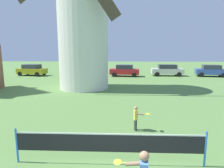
{
  "coord_description": "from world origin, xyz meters",
  "views": [
    {
      "loc": [
        -0.09,
        -3.27,
        3.4
      ],
      "look_at": [
        -0.39,
        4.11,
        2.14
      ],
      "focal_mm": 30.96,
      "sensor_mm": 36.0,
      "label": 1
    }
  ],
  "objects_px": {
    "parked_car_blue": "(211,71)",
    "tennis_net": "(109,143)",
    "parked_car_green": "(79,70)",
    "player_far": "(136,117)",
    "windmill": "(83,9)",
    "parked_car_mustard": "(32,70)",
    "parked_car_red": "(125,70)",
    "parked_car_cream": "(167,70)"
  },
  "relations": [
    {
      "from": "parked_car_red",
      "to": "parked_car_cream",
      "type": "height_order",
      "value": "same"
    },
    {
      "from": "player_far",
      "to": "parked_car_green",
      "type": "height_order",
      "value": "parked_car_green"
    },
    {
      "from": "player_far",
      "to": "parked_car_green",
      "type": "relative_size",
      "value": 0.27
    },
    {
      "from": "windmill",
      "to": "tennis_net",
      "type": "relative_size",
      "value": 2.61
    },
    {
      "from": "tennis_net",
      "to": "parked_car_blue",
      "type": "distance_m",
      "value": 24.5
    },
    {
      "from": "windmill",
      "to": "player_far",
      "type": "bearing_deg",
      "value": -67.28
    },
    {
      "from": "parked_car_cream",
      "to": "parked_car_green",
      "type": "bearing_deg",
      "value": -179.79
    },
    {
      "from": "parked_car_mustard",
      "to": "parked_car_blue",
      "type": "xyz_separation_m",
      "value": [
        24.56,
        -0.0,
        0.0
      ]
    },
    {
      "from": "parked_car_red",
      "to": "player_far",
      "type": "bearing_deg",
      "value": -89.79
    },
    {
      "from": "windmill",
      "to": "tennis_net",
      "type": "xyz_separation_m",
      "value": [
        2.99,
        -12.17,
        -6.3
      ]
    },
    {
      "from": "parked_car_green",
      "to": "player_far",
      "type": "bearing_deg",
      "value": -71.06
    },
    {
      "from": "windmill",
      "to": "parked_car_mustard",
      "type": "distance_m",
      "value": 14.04
    },
    {
      "from": "player_far",
      "to": "parked_car_blue",
      "type": "height_order",
      "value": "parked_car_blue"
    },
    {
      "from": "tennis_net",
      "to": "parked_car_red",
      "type": "xyz_separation_m",
      "value": [
        0.96,
        20.77,
        0.12
      ]
    },
    {
      "from": "parked_car_red",
      "to": "tennis_net",
      "type": "bearing_deg",
      "value": -92.64
    },
    {
      "from": "tennis_net",
      "to": "parked_car_mustard",
      "type": "bearing_deg",
      "value": 119.66
    },
    {
      "from": "tennis_net",
      "to": "parked_car_mustard",
      "type": "distance_m",
      "value": 24.19
    },
    {
      "from": "parked_car_blue",
      "to": "parked_car_cream",
      "type": "bearing_deg",
      "value": 175.11
    },
    {
      "from": "windmill",
      "to": "parked_car_green",
      "type": "relative_size",
      "value": 3.81
    },
    {
      "from": "tennis_net",
      "to": "parked_car_green",
      "type": "bearing_deg",
      "value": 104.25
    },
    {
      "from": "parked_car_mustard",
      "to": "parked_car_cream",
      "type": "distance_m",
      "value": 18.82
    },
    {
      "from": "windmill",
      "to": "parked_car_blue",
      "type": "bearing_deg",
      "value": 29.58
    },
    {
      "from": "player_far",
      "to": "parked_car_red",
      "type": "relative_size",
      "value": 0.26
    },
    {
      "from": "windmill",
      "to": "parked_car_blue",
      "type": "height_order",
      "value": "windmill"
    },
    {
      "from": "windmill",
      "to": "parked_car_red",
      "type": "distance_m",
      "value": 11.3
    },
    {
      "from": "parked_car_mustard",
      "to": "parked_car_red",
      "type": "height_order",
      "value": "same"
    },
    {
      "from": "parked_car_green",
      "to": "parked_car_cream",
      "type": "relative_size",
      "value": 0.91
    },
    {
      "from": "parked_car_mustard",
      "to": "parked_car_cream",
      "type": "relative_size",
      "value": 0.96
    },
    {
      "from": "player_far",
      "to": "parked_car_blue",
      "type": "relative_size",
      "value": 0.26
    },
    {
      "from": "windmill",
      "to": "player_far",
      "type": "distance_m",
      "value": 12.19
    },
    {
      "from": "parked_car_mustard",
      "to": "parked_car_blue",
      "type": "relative_size",
      "value": 0.99
    },
    {
      "from": "parked_car_mustard",
      "to": "windmill",
      "type": "bearing_deg",
      "value": -44.57
    },
    {
      "from": "windmill",
      "to": "parked_car_red",
      "type": "bearing_deg",
      "value": 65.33
    },
    {
      "from": "windmill",
      "to": "parked_car_mustard",
      "type": "height_order",
      "value": "windmill"
    },
    {
      "from": "parked_car_blue",
      "to": "tennis_net",
      "type": "bearing_deg",
      "value": -120.93
    },
    {
      "from": "windmill",
      "to": "tennis_net",
      "type": "height_order",
      "value": "windmill"
    },
    {
      "from": "parked_car_green",
      "to": "parked_car_cream",
      "type": "bearing_deg",
      "value": 0.21
    },
    {
      "from": "parked_car_mustard",
      "to": "parked_car_green",
      "type": "height_order",
      "value": "same"
    },
    {
      "from": "parked_car_green",
      "to": "parked_car_cream",
      "type": "height_order",
      "value": "same"
    },
    {
      "from": "parked_car_red",
      "to": "parked_car_cream",
      "type": "xyz_separation_m",
      "value": [
        5.88,
        0.74,
        0.0
      ]
    },
    {
      "from": "tennis_net",
      "to": "parked_car_blue",
      "type": "relative_size",
      "value": 1.37
    },
    {
      "from": "parked_car_mustard",
      "to": "parked_car_red",
      "type": "relative_size",
      "value": 1.02
    }
  ]
}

